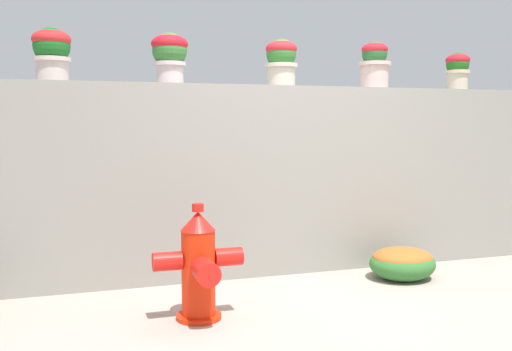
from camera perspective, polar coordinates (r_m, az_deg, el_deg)
name	(u,v)px	position (r m, az deg, el deg)	size (l,w,h in m)	color
ground_plane	(344,313)	(3.89, 8.74, -13.40)	(24.00, 24.00, 0.00)	#A7978B
stone_wall	(280,179)	(4.81, 2.40, -0.37)	(6.00, 0.40, 1.54)	gray
potted_plant_1	(52,50)	(4.51, -19.68, 11.67)	(0.28, 0.28, 0.39)	beige
potted_plant_2	(170,53)	(4.54, -8.60, 11.95)	(0.28, 0.28, 0.39)	beige
potted_plant_3	(281,59)	(4.84, 2.53, 11.49)	(0.27, 0.27, 0.39)	beige
potted_plant_4	(374,63)	(5.15, 11.71, 10.94)	(0.28, 0.28, 0.40)	beige
potted_plant_5	(458,68)	(5.70, 19.43, 10.02)	(0.22, 0.22, 0.35)	beige
fire_hydrant	(199,267)	(3.65, -5.69, -9.09)	(0.57, 0.45, 0.74)	red
flower_bush_left	(402,262)	(4.76, 14.37, -8.34)	(0.53, 0.48, 0.26)	#337230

